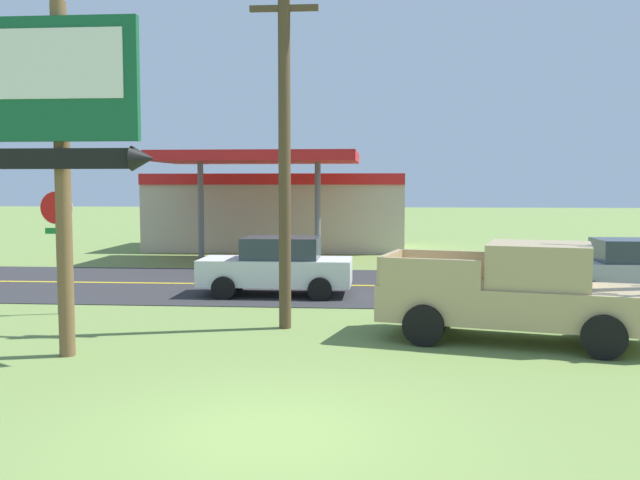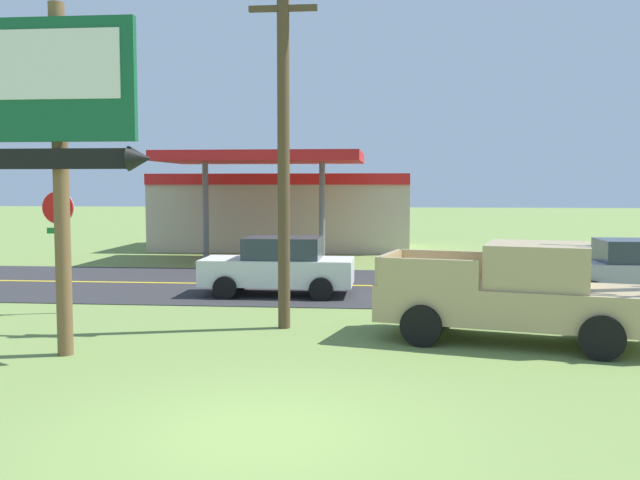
# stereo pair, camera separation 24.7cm
# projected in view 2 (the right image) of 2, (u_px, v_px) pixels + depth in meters

# --- Properties ---
(ground_plane) EXTENTS (180.00, 180.00, 0.00)m
(ground_plane) POSITION_uv_depth(u_px,v_px,m) (257.00, 433.00, 8.85)
(ground_plane) COLOR olive
(road_asphalt) EXTENTS (140.00, 8.00, 0.02)m
(road_asphalt) POSITION_uv_depth(u_px,v_px,m) (336.00, 286.00, 21.75)
(road_asphalt) COLOR #2B2B2D
(road_asphalt) RESTS_ON ground
(road_centre_line) EXTENTS (126.00, 0.20, 0.01)m
(road_centre_line) POSITION_uv_depth(u_px,v_px,m) (336.00, 285.00, 21.75)
(road_centre_line) COLOR gold
(road_centre_line) RESTS_ON road_asphalt
(motel_sign) EXTENTS (3.21, 0.54, 6.29)m
(motel_sign) POSITION_uv_depth(u_px,v_px,m) (59.00, 116.00, 12.47)
(motel_sign) COLOR brown
(motel_sign) RESTS_ON ground
(stop_sign) EXTENTS (0.80, 0.08, 2.95)m
(stop_sign) POSITION_uv_depth(u_px,v_px,m) (59.00, 230.00, 16.96)
(stop_sign) COLOR slate
(stop_sign) RESTS_ON ground
(utility_pole) EXTENTS (1.61, 0.26, 8.08)m
(utility_pole) POSITION_uv_depth(u_px,v_px,m) (283.00, 128.00, 15.04)
(utility_pole) COLOR brown
(utility_pole) RESTS_ON ground
(gas_station) EXTENTS (12.00, 11.50, 4.40)m
(gas_station) POSITION_uv_depth(u_px,v_px,m) (284.00, 209.00, 34.46)
(gas_station) COLOR beige
(gas_station) RESTS_ON ground
(pickup_tan_parked_on_lawn) EXTENTS (5.52, 3.18, 1.96)m
(pickup_tan_parked_on_lawn) POSITION_uv_depth(u_px,v_px,m) (517.00, 294.00, 13.92)
(pickup_tan_parked_on_lawn) COLOR tan
(pickup_tan_parked_on_lawn) RESTS_ON ground
(car_white_near_lane) EXTENTS (4.20, 2.00, 1.64)m
(car_white_near_lane) POSITION_uv_depth(u_px,v_px,m) (279.00, 266.00, 19.84)
(car_white_near_lane) COLOR silver
(car_white_near_lane) RESTS_ON ground
(car_silver_far_lane) EXTENTS (4.20, 2.00, 1.64)m
(car_silver_far_lane) POSITION_uv_depth(u_px,v_px,m) (635.00, 270.00, 18.90)
(car_silver_far_lane) COLOR #A8AAAF
(car_silver_far_lane) RESTS_ON ground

